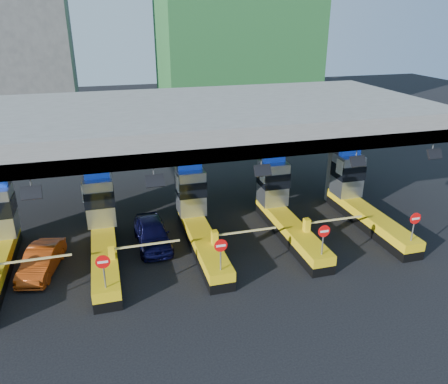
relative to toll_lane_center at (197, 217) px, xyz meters
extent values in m
plane|color=black|center=(0.00, -0.28, -1.40)|extent=(120.00, 120.00, 0.00)
cube|color=slate|center=(0.00, 2.72, 4.85)|extent=(28.00, 12.00, 1.50)
cube|color=#4C4C49|center=(0.00, -2.98, 4.45)|extent=(28.00, 0.60, 0.70)
cube|color=slate|center=(-10.00, 2.72, 1.35)|extent=(1.00, 1.00, 5.50)
cube|color=slate|center=(0.00, 2.72, 1.35)|extent=(1.00, 1.00, 5.50)
cube|color=slate|center=(10.00, 2.72, 1.35)|extent=(1.00, 1.00, 5.50)
cylinder|color=slate|center=(-7.50, -2.98, 3.85)|extent=(0.06, 0.06, 0.50)
cube|color=black|center=(-7.50, -3.18, 3.50)|extent=(0.80, 0.38, 0.54)
cylinder|color=slate|center=(-2.50, -2.98, 3.85)|extent=(0.06, 0.06, 0.50)
cube|color=black|center=(-2.50, -3.18, 3.50)|extent=(0.80, 0.38, 0.54)
cylinder|color=slate|center=(2.50, -2.98, 3.85)|extent=(0.06, 0.06, 0.50)
cube|color=black|center=(2.50, -3.18, 3.50)|extent=(0.80, 0.38, 0.54)
cylinder|color=slate|center=(7.50, -2.98, 3.85)|extent=(0.06, 0.06, 0.50)
cube|color=black|center=(7.50, -3.18, 3.50)|extent=(0.80, 0.38, 0.54)
cylinder|color=slate|center=(12.00, -2.98, 3.85)|extent=(0.06, 0.06, 0.50)
cube|color=black|center=(12.00, -3.18, 3.50)|extent=(0.80, 0.38, 0.54)
cube|color=white|center=(-8.00, -2.48, 0.05)|extent=(3.20, 0.08, 0.08)
cube|color=black|center=(-5.00, -1.28, -1.15)|extent=(1.20, 8.00, 0.50)
cube|color=#E5B70C|center=(-5.00, -1.28, -0.65)|extent=(1.20, 8.00, 0.50)
cube|color=#9EA3A8|center=(-5.00, 1.52, 0.90)|extent=(1.50, 1.50, 2.60)
cube|color=black|center=(-5.00, 1.50, 1.20)|extent=(1.56, 1.56, 0.90)
cube|color=#0C2DBF|center=(-5.00, 1.52, 2.48)|extent=(1.30, 0.35, 0.55)
cube|color=white|center=(-5.80, 1.22, 1.60)|extent=(0.06, 0.70, 0.90)
cylinder|color=slate|center=(-5.00, -4.88, 0.25)|extent=(0.07, 0.07, 1.30)
cylinder|color=red|center=(-5.00, -4.91, 0.85)|extent=(0.60, 0.04, 0.60)
cube|color=white|center=(-5.00, -4.93, 0.85)|extent=(0.42, 0.02, 0.10)
cube|color=#E5B70C|center=(-4.65, -2.48, -0.05)|extent=(0.30, 0.35, 0.70)
cube|color=white|center=(-3.00, -2.48, 0.05)|extent=(3.20, 0.08, 0.08)
cube|color=black|center=(0.00, -1.28, -1.15)|extent=(1.20, 8.00, 0.50)
cube|color=#E5B70C|center=(0.00, -1.28, -0.65)|extent=(1.20, 8.00, 0.50)
cube|color=#9EA3A8|center=(0.00, 1.52, 0.90)|extent=(1.50, 1.50, 2.60)
cube|color=black|center=(0.00, 1.50, 1.20)|extent=(1.56, 1.56, 0.90)
cube|color=#0C2DBF|center=(0.00, 1.52, 2.48)|extent=(1.30, 0.35, 0.55)
cube|color=white|center=(-0.80, 1.22, 1.60)|extent=(0.06, 0.70, 0.90)
cylinder|color=slate|center=(0.00, -4.88, 0.25)|extent=(0.07, 0.07, 1.30)
cylinder|color=red|center=(0.00, -4.91, 0.85)|extent=(0.60, 0.04, 0.60)
cube|color=white|center=(0.00, -4.93, 0.85)|extent=(0.42, 0.02, 0.10)
cube|color=#E5B70C|center=(0.35, -2.48, -0.05)|extent=(0.30, 0.35, 0.70)
cube|color=white|center=(2.00, -2.48, 0.05)|extent=(3.20, 0.08, 0.08)
cube|color=black|center=(5.00, -1.28, -1.15)|extent=(1.20, 8.00, 0.50)
cube|color=#E5B70C|center=(5.00, -1.28, -0.65)|extent=(1.20, 8.00, 0.50)
cube|color=#9EA3A8|center=(5.00, 1.52, 0.90)|extent=(1.50, 1.50, 2.60)
cube|color=black|center=(5.00, 1.50, 1.20)|extent=(1.56, 1.56, 0.90)
cube|color=#0C2DBF|center=(5.00, 1.52, 2.48)|extent=(1.30, 0.35, 0.55)
cube|color=white|center=(4.20, 1.22, 1.60)|extent=(0.06, 0.70, 0.90)
cylinder|color=slate|center=(5.00, -4.88, 0.25)|extent=(0.07, 0.07, 1.30)
cylinder|color=red|center=(5.00, -4.91, 0.85)|extent=(0.60, 0.04, 0.60)
cube|color=white|center=(5.00, -4.93, 0.85)|extent=(0.42, 0.02, 0.10)
cube|color=#E5B70C|center=(5.35, -2.48, -0.05)|extent=(0.30, 0.35, 0.70)
cube|color=white|center=(7.00, -2.48, 0.05)|extent=(3.20, 0.08, 0.08)
cube|color=black|center=(10.00, -1.28, -1.15)|extent=(1.20, 8.00, 0.50)
cube|color=#E5B70C|center=(10.00, -1.28, -0.65)|extent=(1.20, 8.00, 0.50)
cube|color=#9EA3A8|center=(10.00, 1.52, 0.90)|extent=(1.50, 1.50, 2.60)
cube|color=black|center=(10.00, 1.50, 1.20)|extent=(1.56, 1.56, 0.90)
cube|color=#0C2DBF|center=(10.00, 1.52, 2.48)|extent=(1.30, 0.35, 0.55)
cube|color=white|center=(9.20, 1.22, 1.60)|extent=(0.06, 0.70, 0.90)
cylinder|color=slate|center=(10.00, -4.88, 0.25)|extent=(0.07, 0.07, 1.30)
cylinder|color=red|center=(10.00, -4.91, 0.85)|extent=(0.60, 0.04, 0.60)
cube|color=white|center=(10.00, -4.93, 0.85)|extent=(0.42, 0.02, 0.10)
cube|color=#E5B70C|center=(10.35, -2.48, -0.05)|extent=(0.30, 0.35, 0.70)
cube|color=white|center=(12.00, -2.48, 0.05)|extent=(3.20, 0.08, 0.08)
cube|color=#4C4C49|center=(-14.00, 35.72, 7.60)|extent=(14.00, 10.00, 18.00)
imported|color=black|center=(-2.46, 0.03, -0.67)|extent=(1.85, 4.30, 1.45)
imported|color=#98340B|center=(-7.94, -1.19, -0.77)|extent=(2.12, 3.98, 1.25)
camera|label=1|loc=(-4.43, -21.07, 10.21)|focal=35.00mm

